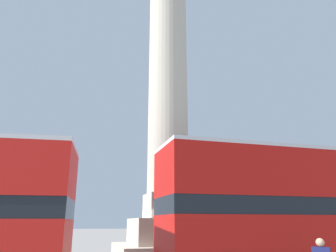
% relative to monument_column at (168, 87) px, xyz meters
% --- Properties ---
extents(monument_column, '(4.45, 4.45, 21.70)m').
position_rel_monument_column_xyz_m(monument_column, '(0.00, 0.00, 0.00)').
color(monument_column, '#BCB29E').
rests_on(monument_column, ground_plane).
extents(bus_a, '(10.32, 2.84, 4.43)m').
position_rel_monument_column_xyz_m(bus_a, '(3.73, -4.54, -6.06)').
color(bus_a, '#B7140F').
rests_on(bus_a, ground_plane).
extents(street_lamp, '(0.40, 0.40, 5.27)m').
position_rel_monument_column_xyz_m(street_lamp, '(3.93, -2.22, -5.65)').
color(street_lamp, black).
rests_on(street_lamp, ground_plane).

